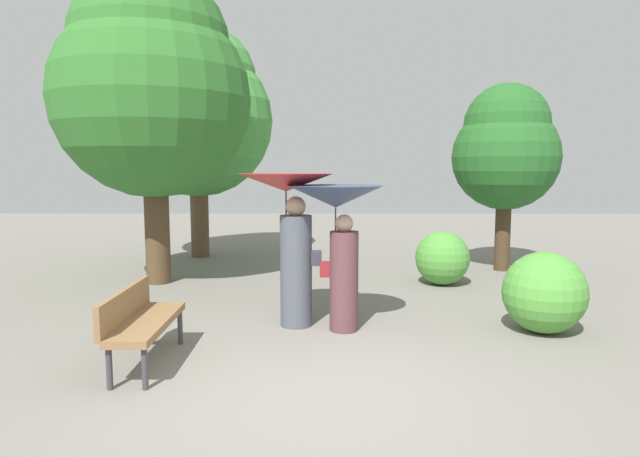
{
  "coord_description": "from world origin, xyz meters",
  "views": [
    {
      "loc": [
        0.06,
        -4.89,
        2.12
      ],
      "look_at": [
        0.0,
        2.68,
        1.26
      ],
      "focal_mm": 30.07,
      "sensor_mm": 36.0,
      "label": 1
    }
  ],
  "objects_px": {
    "person_left": "(290,220)",
    "tree_near_right": "(506,148)",
    "person_right": "(338,222)",
    "tree_mid_left": "(152,83)",
    "park_bench": "(140,318)",
    "tree_near_left": "(197,109)"
  },
  "relations": [
    {
      "from": "park_bench",
      "to": "person_right",
      "type": "bearing_deg",
      "value": -60.69
    },
    {
      "from": "tree_near_left",
      "to": "tree_near_right",
      "type": "height_order",
      "value": "tree_near_left"
    },
    {
      "from": "person_left",
      "to": "person_right",
      "type": "relative_size",
      "value": 1.08
    },
    {
      "from": "park_bench",
      "to": "tree_mid_left",
      "type": "bearing_deg",
      "value": 13.84
    },
    {
      "from": "tree_near_left",
      "to": "tree_mid_left",
      "type": "relative_size",
      "value": 0.97
    },
    {
      "from": "tree_near_right",
      "to": "person_left",
      "type": "bearing_deg",
      "value": -136.27
    },
    {
      "from": "person_left",
      "to": "tree_near_right",
      "type": "distance_m",
      "value": 5.85
    },
    {
      "from": "tree_mid_left",
      "to": "park_bench",
      "type": "bearing_deg",
      "value": -75.31
    },
    {
      "from": "person_left",
      "to": "person_right",
      "type": "bearing_deg",
      "value": -104.97
    },
    {
      "from": "person_right",
      "to": "tree_mid_left",
      "type": "xyz_separation_m",
      "value": [
        -3.25,
        2.89,
        2.19
      ]
    },
    {
      "from": "park_bench",
      "to": "tree_near_left",
      "type": "relative_size",
      "value": 0.27
    },
    {
      "from": "person_left",
      "to": "tree_near_left",
      "type": "xyz_separation_m",
      "value": [
        -2.53,
        5.64,
        2.05
      ]
    },
    {
      "from": "person_right",
      "to": "tree_near_right",
      "type": "height_order",
      "value": "tree_near_right"
    },
    {
      "from": "tree_near_left",
      "to": "park_bench",
      "type": "bearing_deg",
      "value": -82.03
    },
    {
      "from": "tree_near_left",
      "to": "tree_near_right",
      "type": "bearing_deg",
      "value": -14.05
    },
    {
      "from": "person_right",
      "to": "person_left",
      "type": "bearing_deg",
      "value": 75.03
    },
    {
      "from": "person_right",
      "to": "tree_near_left",
      "type": "xyz_separation_m",
      "value": [
        -3.16,
        5.85,
        2.06
      ]
    },
    {
      "from": "person_left",
      "to": "tree_mid_left",
      "type": "relative_size",
      "value": 0.36
    },
    {
      "from": "park_bench",
      "to": "tree_near_right",
      "type": "distance_m",
      "value": 8.12
    },
    {
      "from": "person_right",
      "to": "tree_near_left",
      "type": "height_order",
      "value": "tree_near_left"
    },
    {
      "from": "tree_near_left",
      "to": "tree_near_right",
      "type": "xyz_separation_m",
      "value": [
        6.68,
        -1.67,
        -0.95
      ]
    },
    {
      "from": "person_right",
      "to": "tree_near_right",
      "type": "bearing_deg",
      "value": -36.41
    }
  ]
}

